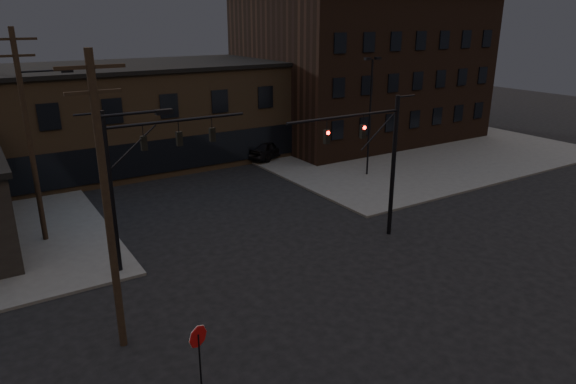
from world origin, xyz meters
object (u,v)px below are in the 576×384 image
object	(u,v)px
traffic_signal_near	(379,154)
parked_car_lot_b	(350,138)
traffic_signal_far	(137,171)
car_crossing	(181,155)
stop_sign	(199,344)
parked_car_lot_a	(269,148)

from	to	relation	value
traffic_signal_near	parked_car_lot_b	xyz separation A→B (m)	(12.71, 17.92, -4.11)
traffic_signal_far	car_crossing	size ratio (longest dim) A/B	1.70
traffic_signal_near	parked_car_lot_b	bearing A→B (deg)	54.64
traffic_signal_far	stop_sign	size ratio (longest dim) A/B	3.23
parked_car_lot_a	traffic_signal_near	bearing A→B (deg)	144.23
traffic_signal_far	parked_car_lot_a	distance (m)	21.80
traffic_signal_near	parked_car_lot_a	size ratio (longest dim) A/B	1.61
stop_sign	parked_car_lot_b	bearing A→B (deg)	43.11
traffic_signal_far	traffic_signal_near	bearing A→B (deg)	-16.17
traffic_signal_far	car_crossing	world-z (taller)	traffic_signal_far
parked_car_lot_a	parked_car_lot_b	bearing A→B (deg)	-115.27
traffic_signal_near	parked_car_lot_a	bearing A→B (deg)	78.60
parked_car_lot_b	traffic_signal_far	bearing A→B (deg)	129.65
traffic_signal_near	parked_car_lot_b	distance (m)	22.35
traffic_signal_far	stop_sign	xyz separation A→B (m)	(-1.28, -9.99, -3.17)
car_crossing	parked_car_lot_a	bearing A→B (deg)	-33.71
parked_car_lot_a	parked_car_lot_b	xyz separation A→B (m)	(9.07, -0.14, -0.17)
stop_sign	parked_car_lot_b	size ratio (longest dim) A/B	0.53
traffic_signal_far	parked_car_lot_a	size ratio (longest dim) A/B	1.61
parked_car_lot_b	parked_car_lot_a	bearing A→B (deg)	98.56
traffic_signal_near	traffic_signal_far	bearing A→B (deg)	163.83
stop_sign	parked_car_lot_a	size ratio (longest dim) A/B	0.50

